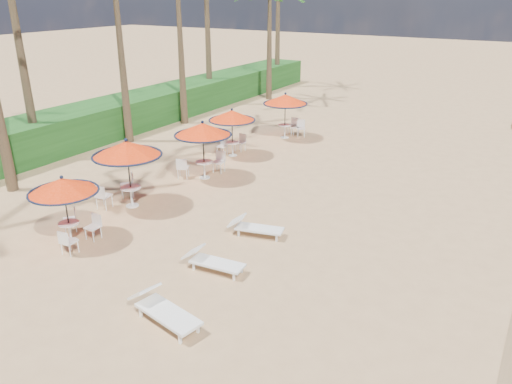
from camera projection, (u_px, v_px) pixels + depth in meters
ground at (190, 286)px, 13.66m from camera, size 160.00×160.00×0.00m
scrub_hedge at (122, 115)px, 28.50m from camera, size 3.00×40.00×1.80m
station_0 at (65, 194)px, 15.47m from camera, size 2.16×2.16×2.26m
station_1 at (125, 155)px, 17.97m from camera, size 2.52×2.52×2.63m
station_2 at (203, 134)px, 20.80m from camera, size 2.42×2.42×2.53m
station_3 at (232, 120)px, 23.75m from camera, size 2.25×2.25×2.34m
station_4 at (287, 105)px, 26.70m from camera, size 2.38×2.38×2.49m
lounger_near at (162, 308)px, 12.09m from camera, size 2.22×1.06×0.76m
lounger_mid at (211, 260)px, 14.32m from camera, size 1.90×0.77×0.66m
lounger_far at (254, 227)px, 16.37m from camera, size 1.91×1.00×0.65m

